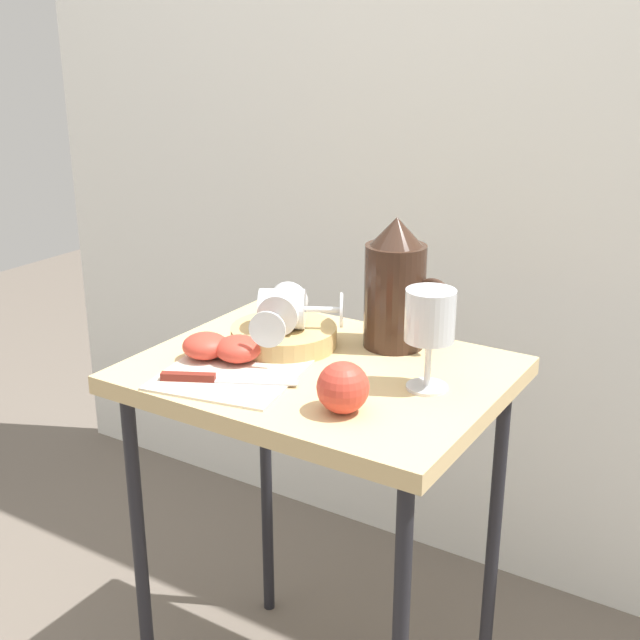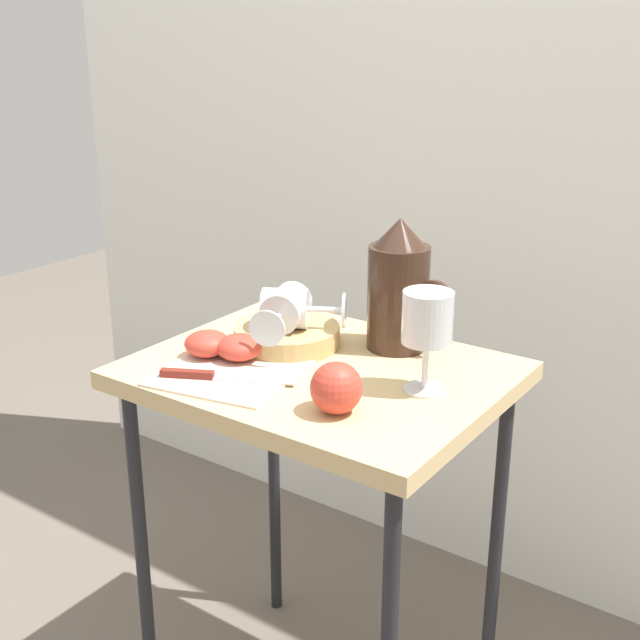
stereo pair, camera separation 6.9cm
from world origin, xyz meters
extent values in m
cube|color=white|center=(0.00, 0.60, 1.06)|extent=(2.40, 0.03, 2.12)
cube|color=tan|center=(0.00, 0.00, 0.69)|extent=(0.58, 0.45, 0.03)
cylinder|color=black|center=(-0.25, -0.19, 0.34)|extent=(0.02, 0.02, 0.67)
cylinder|color=black|center=(-0.25, 0.19, 0.34)|extent=(0.02, 0.02, 0.67)
cylinder|color=black|center=(0.25, 0.19, 0.34)|extent=(0.02, 0.02, 0.67)
cube|color=beige|center=(-0.10, -0.10, 0.71)|extent=(0.24, 0.25, 0.00)
cylinder|color=tan|center=(-0.10, 0.05, 0.72)|extent=(0.18, 0.18, 0.03)
cylinder|color=#382319|center=(0.06, 0.15, 0.79)|extent=(0.10, 0.10, 0.18)
cylinder|color=#D1661E|center=(0.06, 0.15, 0.76)|extent=(0.10, 0.10, 0.10)
cone|color=#382319|center=(0.06, 0.15, 0.91)|extent=(0.09, 0.09, 0.05)
torus|color=#382319|center=(0.13, 0.15, 0.80)|extent=(0.07, 0.01, 0.07)
cylinder|color=silver|center=(0.18, 0.01, 0.71)|extent=(0.06, 0.06, 0.00)
cylinder|color=silver|center=(0.18, 0.01, 0.75)|extent=(0.01, 0.01, 0.07)
cylinder|color=silver|center=(0.18, 0.01, 0.82)|extent=(0.08, 0.08, 0.08)
cylinder|color=#D1661E|center=(0.18, 0.01, 0.80)|extent=(0.07, 0.07, 0.04)
cylinder|color=silver|center=(-0.10, 0.04, 0.77)|extent=(0.10, 0.10, 0.07)
cylinder|color=silver|center=(-0.04, 0.07, 0.77)|extent=(0.06, 0.04, 0.01)
cylinder|color=silver|center=(-0.01, 0.09, 0.77)|extent=(0.03, 0.05, 0.06)
cylinder|color=silver|center=(-0.10, 0.04, 0.77)|extent=(0.10, 0.11, 0.07)
cylinder|color=silver|center=(-0.07, -0.03, 0.77)|extent=(0.03, 0.06, 0.01)
cylinder|color=silver|center=(-0.06, -0.06, 0.77)|extent=(0.06, 0.03, 0.06)
ellipsoid|color=#CC3D2D|center=(-0.18, -0.08, 0.73)|extent=(0.08, 0.08, 0.04)
ellipsoid|color=#CC3D2D|center=(-0.12, -0.06, 0.73)|extent=(0.08, 0.08, 0.04)
sphere|color=#CC3D2D|center=(0.12, -0.13, 0.74)|extent=(0.08, 0.08, 0.08)
cube|color=silver|center=(-0.04, -0.11, 0.71)|extent=(0.12, 0.07, 0.00)
cube|color=maroon|center=(-0.14, -0.16, 0.71)|extent=(0.08, 0.05, 0.01)
camera|label=1|loc=(0.66, -1.06, 1.23)|focal=46.71mm
camera|label=2|loc=(0.72, -1.02, 1.23)|focal=46.71mm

